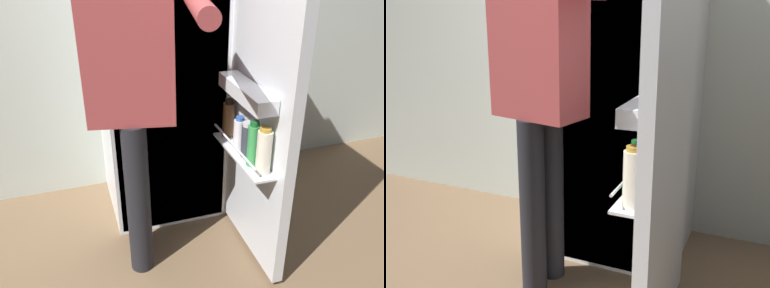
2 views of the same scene
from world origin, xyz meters
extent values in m
plane|color=brown|center=(0.00, 0.00, 0.00)|extent=(5.90, 5.90, 0.00)
cube|color=silver|center=(0.00, 0.56, 0.86)|extent=(0.67, 0.61, 1.72)
cube|color=white|center=(0.00, 0.25, 0.86)|extent=(0.63, 0.01, 1.68)
cube|color=white|center=(0.00, 0.30, 0.88)|extent=(0.59, 0.09, 0.01)
cube|color=silver|center=(0.36, -0.07, 0.87)|extent=(0.06, 0.65, 1.68)
cube|color=white|center=(0.28, -0.07, 0.62)|extent=(0.11, 0.53, 0.01)
cylinder|color=silver|center=(0.23, -0.07, 0.68)|extent=(0.01, 0.51, 0.01)
cube|color=white|center=(0.28, -0.07, 0.95)|extent=(0.10, 0.45, 0.07)
cylinder|color=green|center=(0.28, -0.19, 0.73)|extent=(0.06, 0.06, 0.21)
cylinder|color=#195B28|center=(0.28, -0.19, 0.84)|extent=(0.04, 0.04, 0.02)
cylinder|color=#333842|center=(0.29, -0.10, 0.71)|extent=(0.06, 0.06, 0.16)
cylinder|color=silver|center=(0.29, -0.10, 0.80)|extent=(0.05, 0.05, 0.02)
cylinder|color=white|center=(0.28, -0.01, 0.70)|extent=(0.06, 0.06, 0.16)
cylinder|color=#335BB2|center=(0.28, -0.01, 0.79)|extent=(0.04, 0.04, 0.02)
cylinder|color=#EDE5CC|center=(0.29, -0.27, 0.73)|extent=(0.07, 0.07, 0.21)
cylinder|color=#B78933|center=(0.29, -0.27, 0.85)|extent=(0.05, 0.05, 0.02)
cylinder|color=brown|center=(0.29, 0.14, 0.72)|extent=(0.06, 0.06, 0.19)
cylinder|color=black|center=(0.29, 0.14, 0.83)|extent=(0.04, 0.04, 0.02)
cylinder|color=#4C7F3D|center=(0.06, 0.30, 0.94)|extent=(0.09, 0.09, 0.09)
cylinder|color=black|center=(-0.23, 0.10, 0.42)|extent=(0.12, 0.12, 0.84)
cylinder|color=black|center=(-0.26, -0.03, 0.42)|extent=(0.12, 0.12, 0.84)
cube|color=#9E3D3D|center=(-0.25, 0.04, 1.14)|extent=(0.43, 0.29, 0.60)
cylinder|color=#9E3D3D|center=(-0.21, 0.23, 1.12)|extent=(0.08, 0.08, 0.56)
cylinder|color=#9E3D3D|center=(-0.01, -0.21, 1.38)|extent=(0.19, 0.57, 0.08)
camera|label=1|loc=(-0.53, -1.74, 1.64)|focal=38.81mm
camera|label=2|loc=(0.73, -1.76, 1.33)|focal=43.39mm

